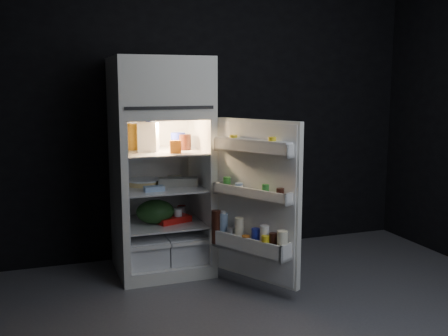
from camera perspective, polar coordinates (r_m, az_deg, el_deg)
name	(u,v)px	position (r m, az deg, el deg)	size (l,w,h in m)	color
floor	(289,325)	(3.62, 7.04, -16.55)	(4.00, 3.40, 0.00)	#56565C
wall_back	(208,108)	(4.85, -1.72, 6.56)	(4.00, 0.00, 2.70)	black
refrigerator	(160,159)	(4.38, -6.98, 1.03)	(0.76, 0.71, 1.78)	white
fridge_door	(254,204)	(3.93, 3.34, -3.93)	(0.52, 0.72, 1.22)	white
milk_jug	(149,137)	(4.30, -8.22, 3.41)	(0.15, 0.15, 0.24)	white
mayo_jar	(178,141)	(4.39, -5.01, 2.94)	(0.12, 0.12, 0.14)	#1F2BA9
jam_jar	(184,142)	(4.37, -4.32, 2.84)	(0.11, 0.11, 0.13)	black
amber_bottle	(133,137)	(4.39, -9.90, 3.36)	(0.08, 0.08, 0.22)	orange
small_carton	(175,147)	(4.16, -5.32, 2.32)	(0.09, 0.06, 0.10)	#BE5E16
egg_carton	(178,182)	(4.38, -5.01, -1.52)	(0.32, 0.12, 0.07)	gray
pie	(144,183)	(4.46, -8.75, -1.58)	(0.29, 0.29, 0.04)	tan
flat_package	(154,189)	(4.19, -7.61, -2.24)	(0.16, 0.08, 0.04)	#86A7CF
wrapped_pkg	(174,179)	(4.58, -5.43, -1.17)	(0.12, 0.10, 0.05)	#F9F2CB
produce_bag	(155,212)	(4.38, -7.50, -4.73)	(0.31, 0.27, 0.20)	#193815
yogurt_tray	(173,219)	(4.41, -5.55, -5.58)	(0.28, 0.15, 0.05)	red
small_can_red	(182,211)	(4.61, -4.64, -4.67)	(0.07, 0.07, 0.09)	red
small_can_silver	(182,212)	(4.57, -4.59, -4.77)	(0.07, 0.07, 0.09)	silver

